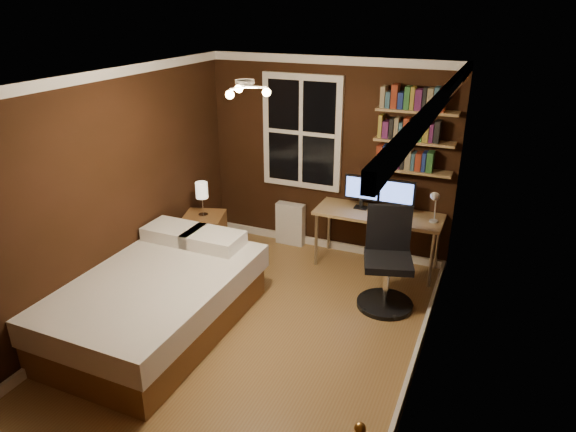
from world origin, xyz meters
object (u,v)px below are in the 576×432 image
at_px(radiator, 290,224).
at_px(bedside_lamp, 202,199).
at_px(monitor_right, 397,197).
at_px(desk, 378,218).
at_px(desk_lamp, 435,207).
at_px(office_chair, 387,269).
at_px(monitor_left, 362,192).
at_px(bed, 151,299).
at_px(nightstand, 205,237).

bearing_deg(radiator, bedside_lamp, -134.09).
bearing_deg(radiator, monitor_right, -4.89).
relative_size(desk, desk_lamp, 3.47).
xyz_separation_m(bedside_lamp, office_chair, (2.38, -0.15, -0.39)).
relative_size(radiator, desk_lamp, 1.33).
xyz_separation_m(desk, monitor_left, (-0.24, 0.08, 0.27)).
bearing_deg(radiator, office_chair, -32.82).
relative_size(monitor_left, monitor_right, 1.00).
height_order(bed, monitor_left, monitor_left).
bearing_deg(desk, bedside_lamp, -162.39).
bearing_deg(nightstand, desk_lamp, -5.52).
height_order(monitor_left, desk_lamp, desk_lamp).
bearing_deg(monitor_left, bed, -124.29).
xyz_separation_m(desk_lamp, office_chair, (-0.34, -0.71, -0.51)).
bearing_deg(monitor_left, bedside_lamp, -158.15).
relative_size(bed, nightstand, 3.66).
height_order(bed, desk, bed).
xyz_separation_m(desk, office_chair, (0.31, -0.80, -0.23)).
distance_m(radiator, desk_lamp, 2.02).
distance_m(bed, bedside_lamp, 1.61).
bearing_deg(desk_lamp, bedside_lamp, -168.30).
distance_m(bedside_lamp, radiator, 1.30).
bearing_deg(bedside_lamp, office_chair, -3.51).
xyz_separation_m(bed, bedside_lamp, (-0.30, 1.50, 0.50)).
relative_size(radiator, monitor_right, 1.33).
height_order(desk, monitor_right, monitor_right).
bearing_deg(radiator, desk_lamp, -8.75).
bearing_deg(desk, monitor_left, 162.41).
distance_m(nightstand, radiator, 1.19).
relative_size(monitor_right, office_chair, 0.40).
bearing_deg(nightstand, bedside_lamp, 0.00).
distance_m(bedside_lamp, monitor_right, 2.37).
bearing_deg(desk_lamp, desk, 171.90).
distance_m(desk, desk_lamp, 0.72).
bearing_deg(bed, office_chair, 33.56).
height_order(nightstand, radiator, nightstand).
distance_m(radiator, monitor_right, 1.57).
bearing_deg(desk_lamp, office_chair, -115.69).
bearing_deg(nightstand, radiator, 28.69).
relative_size(bed, radiator, 3.82).
relative_size(bed, office_chair, 2.02).
distance_m(nightstand, monitor_right, 2.45).
xyz_separation_m(bedside_lamp, desk, (2.07, 0.66, -0.16)).
relative_size(desk, monitor_left, 3.49).
distance_m(bedside_lamp, desk_lamp, 2.78).
bearing_deg(desk_lamp, monitor_left, 169.27).
bearing_deg(desk, radiator, 170.91).
bearing_deg(desk, office_chair, -68.78).
distance_m(bed, desk_lamp, 3.24).
xyz_separation_m(nightstand, monitor_right, (2.25, 0.73, 0.63)).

